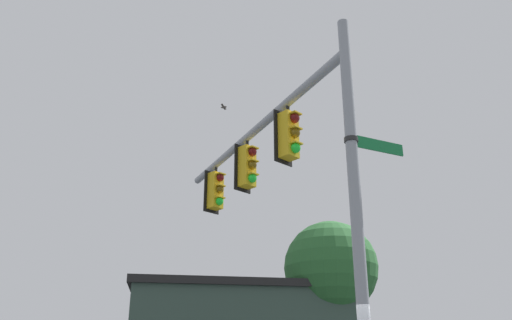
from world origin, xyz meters
The scene contains 8 objects.
signal_pole centered at (0.00, 0.00, 3.89)m, with size 0.21×0.21×7.78m, color gray.
mast_arm centered at (-1.28, -3.82, 7.08)m, with size 0.20×0.20×8.06m, color gray.
traffic_light_nearest_pole centered at (-0.70, -2.08, 6.29)m, with size 0.54×0.49×1.31m.
traffic_light_mid_inner centered at (-1.38, -4.10, 6.29)m, with size 0.54×0.49×1.31m.
traffic_light_mid_outer centered at (-2.06, -6.12, 6.29)m, with size 0.54×0.49×1.31m.
street_name_sign centered at (-0.35, 0.12, 5.31)m, with size 1.21×0.50×0.22m.
bird_flying centered at (-2.60, -6.50, 9.26)m, with size 0.31×0.22×0.08m.
tree_by_storefront centered at (-10.65, -8.82, 5.48)m, with size 3.90×3.90×7.45m.
Camera 1 is at (7.19, 4.97, 1.56)m, focal length 37.51 mm.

